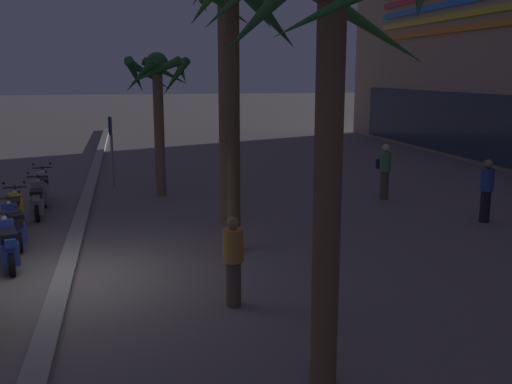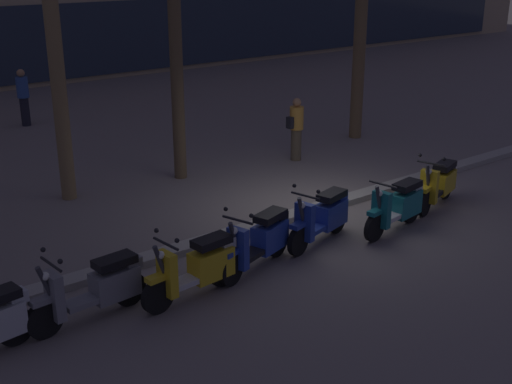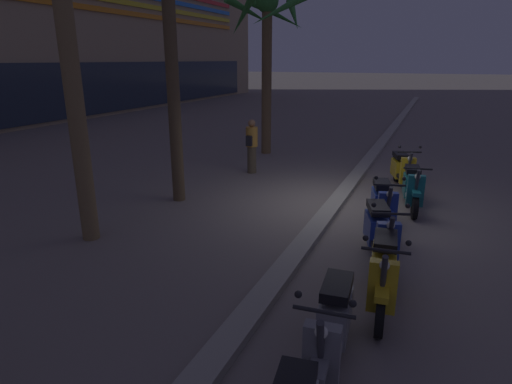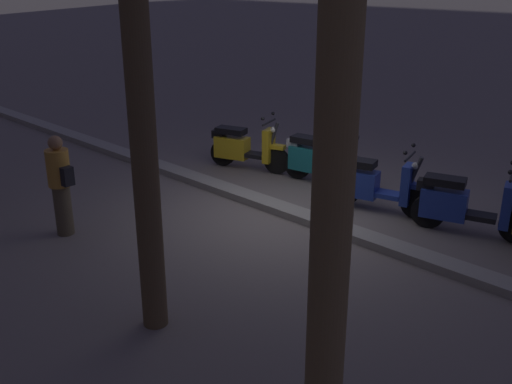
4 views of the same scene
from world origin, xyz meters
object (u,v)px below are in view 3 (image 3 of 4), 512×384
at_px(scooter_yellow_far_back, 402,169).
at_px(scooter_yellow_lead_nearest, 383,272).
at_px(scooter_blue_tail_end, 383,205).
at_px(scooter_grey_last_in_row, 331,327).
at_px(scooter_blue_mid_rear, 379,233).
at_px(palm_tree_far_corner, 268,33).
at_px(pedestrian_strolling_near_curb, 252,145).
at_px(scooter_teal_second_in_line, 412,187).

bearing_deg(scooter_yellow_far_back, scooter_yellow_lead_nearest, -177.34).
bearing_deg(scooter_blue_tail_end, scooter_grey_last_in_row, -179.72).
bearing_deg(scooter_blue_tail_end, scooter_blue_mid_rear, -174.63).
bearing_deg(scooter_grey_last_in_row, palm_tree_far_corner, 25.28).
bearing_deg(pedestrian_strolling_near_curb, scooter_grey_last_in_row, -150.46).
bearing_deg(scooter_yellow_lead_nearest, pedestrian_strolling_near_curb, 37.67).
distance_m(scooter_blue_mid_rear, pedestrian_strolling_near_curb, 6.02).
relative_size(scooter_grey_last_in_row, scooter_yellow_lead_nearest, 1.06).
xyz_separation_m(scooter_yellow_lead_nearest, scooter_blue_mid_rear, (1.34, 0.22, -0.00)).
relative_size(scooter_yellow_lead_nearest, palm_tree_far_corner, 0.33).
bearing_deg(scooter_yellow_lead_nearest, palm_tree_far_corner, 30.72).
distance_m(scooter_yellow_lead_nearest, scooter_blue_mid_rear, 1.35).
xyz_separation_m(scooter_yellow_lead_nearest, scooter_teal_second_in_line, (4.29, -0.09, -0.00)).
bearing_deg(scooter_grey_last_in_row, scooter_blue_mid_rear, -2.47).
distance_m(scooter_grey_last_in_row, palm_tree_far_corner, 11.49).
xyz_separation_m(scooter_blue_mid_rear, scooter_yellow_far_back, (4.59, 0.05, -0.01)).
height_order(scooter_grey_last_in_row, scooter_blue_tail_end, same).
bearing_deg(scooter_teal_second_in_line, scooter_yellow_far_back, 12.53).
bearing_deg(scooter_teal_second_in_line, scooter_blue_mid_rear, 174.03).
xyz_separation_m(scooter_blue_tail_end, scooter_yellow_far_back, (3.09, -0.09, -0.01)).
distance_m(scooter_grey_last_in_row, scooter_blue_mid_rear, 2.79).
height_order(scooter_yellow_lead_nearest, scooter_blue_mid_rear, same).
bearing_deg(scooter_teal_second_in_line, scooter_yellow_lead_nearest, 178.84).
relative_size(scooter_blue_mid_rear, pedestrian_strolling_near_curb, 1.13).
bearing_deg(palm_tree_far_corner, scooter_yellow_lead_nearest, -149.28).
height_order(scooter_teal_second_in_line, palm_tree_far_corner, palm_tree_far_corner).
height_order(scooter_teal_second_in_line, scooter_yellow_far_back, scooter_yellow_far_back).
distance_m(scooter_yellow_lead_nearest, scooter_blue_tail_end, 2.86).
bearing_deg(scooter_blue_tail_end, scooter_yellow_far_back, -1.63).
bearing_deg(scooter_yellow_far_back, palm_tree_far_corner, 62.10).
bearing_deg(scooter_yellow_far_back, scooter_teal_second_in_line, -167.47).
bearing_deg(scooter_grey_last_in_row, scooter_yellow_far_back, -0.52).
relative_size(scooter_grey_last_in_row, palm_tree_far_corner, 0.35).
xyz_separation_m(scooter_teal_second_in_line, pedestrian_strolling_near_curb, (1.38, 4.47, 0.35)).
bearing_deg(pedestrian_strolling_near_curb, scooter_yellow_far_back, -86.52).
bearing_deg(scooter_blue_mid_rear, scooter_blue_tail_end, 5.37).
xyz_separation_m(scooter_grey_last_in_row, palm_tree_far_corner, (9.89, 4.67, 3.54)).
height_order(scooter_teal_second_in_line, pedestrian_strolling_near_curb, pedestrian_strolling_near_curb).
bearing_deg(scooter_yellow_lead_nearest, scooter_blue_tail_end, 7.30).
bearing_deg(scooter_yellow_far_back, scooter_blue_mid_rear, -179.34).
distance_m(scooter_blue_mid_rear, scooter_yellow_far_back, 4.59).
bearing_deg(pedestrian_strolling_near_curb, scooter_blue_tail_end, -125.24).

